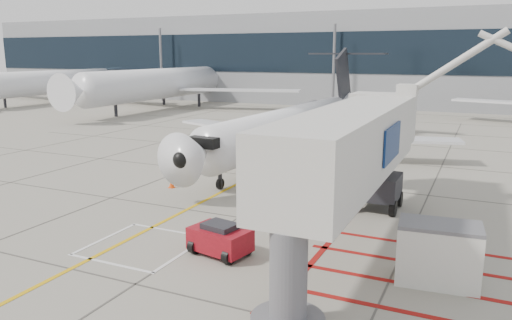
% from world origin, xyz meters
% --- Properties ---
extents(ground_plane, '(260.00, 260.00, 0.00)m').
position_xyz_m(ground_plane, '(0.00, 0.00, 0.00)').
color(ground_plane, gray).
rests_on(ground_plane, ground).
extents(regional_jet, '(26.47, 32.57, 8.19)m').
position_xyz_m(regional_jet, '(-2.99, 15.55, 4.09)').
color(regional_jet, white).
rests_on(regional_jet, ground_plane).
extents(jet_bridge, '(9.10, 19.16, 7.66)m').
position_xyz_m(jet_bridge, '(5.82, 2.25, 3.83)').
color(jet_bridge, silver).
rests_on(jet_bridge, ground_plane).
extents(pushback_tug, '(2.61, 1.92, 1.38)m').
position_xyz_m(pushback_tug, '(1.40, -0.40, 0.69)').
color(pushback_tug, maroon).
rests_on(pushback_tug, ground_plane).
extents(baggage_cart, '(2.42, 1.91, 1.34)m').
position_xyz_m(baggage_cart, '(1.65, 5.80, 0.67)').
color(baggage_cart, '#5E5D63').
rests_on(baggage_cart, ground_plane).
extents(ground_power_unit, '(2.88, 1.85, 2.17)m').
position_xyz_m(ground_power_unit, '(9.51, 0.58, 1.08)').
color(ground_power_unit, silver).
rests_on(ground_power_unit, ground_plane).
extents(cone_nose, '(0.35, 0.35, 0.49)m').
position_xyz_m(cone_nose, '(-6.17, 7.25, 0.25)').
color(cone_nose, '#ED460C').
rests_on(cone_nose, ground_plane).
extents(cone_side, '(0.31, 0.31, 0.43)m').
position_xyz_m(cone_side, '(-1.24, 7.72, 0.22)').
color(cone_side, '#E4520C').
rests_on(cone_side, ground_plane).
extents(terminal_building, '(180.00, 28.00, 14.00)m').
position_xyz_m(terminal_building, '(10.00, 70.00, 7.00)').
color(terminal_building, gray).
rests_on(terminal_building, ground_plane).
extents(terminal_glass_band, '(180.00, 0.10, 6.00)m').
position_xyz_m(terminal_glass_band, '(10.00, 55.95, 8.00)').
color(terminal_glass_band, black).
rests_on(terminal_glass_band, ground_plane).
extents(bg_aircraft_a, '(34.76, 38.63, 11.59)m').
position_xyz_m(bg_aircraft_a, '(-54.18, 46.00, 5.79)').
color(bg_aircraft_a, silver).
rests_on(bg_aircraft_a, ground_plane).
extents(bg_aircraft_b, '(38.60, 42.88, 12.87)m').
position_xyz_m(bg_aircraft_b, '(-32.35, 46.00, 6.43)').
color(bg_aircraft_b, silver).
rests_on(bg_aircraft_b, ground_plane).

